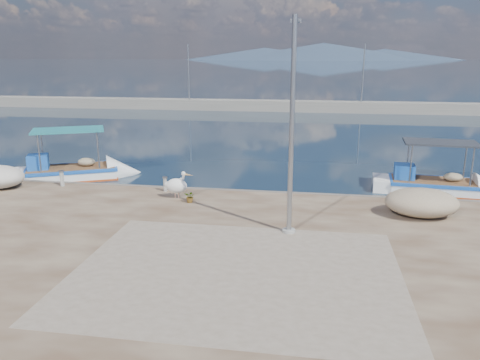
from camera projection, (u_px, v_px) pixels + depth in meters
name	position (u px, v px, depth m)	size (l,w,h in m)	color
ground	(222.00, 245.00, 16.07)	(1400.00, 1400.00, 0.00)	#162635
quay	(169.00, 340.00, 10.28)	(44.00, 22.00, 0.50)	#442C1D
quay_patch	(236.00, 272.00, 12.92)	(9.00, 7.00, 0.01)	gray
breakwater	(290.00, 106.00, 54.05)	(120.00, 2.20, 7.50)	gray
mountains	(319.00, 52.00, 632.70)	(370.00, 280.00, 22.00)	#28384C
boat_left	(71.00, 174.00, 24.60)	(6.64, 4.68, 3.06)	white
boat_right	(434.00, 188.00, 22.19)	(6.04, 2.42, 2.84)	white
pelican	(177.00, 185.00, 19.49)	(1.19, 0.58, 1.16)	tan
lamp_post	(292.00, 136.00, 15.02)	(0.44, 0.96, 7.00)	gray
bollard_near	(165.00, 183.00, 20.51)	(0.22, 0.22, 0.66)	gray
bollard_far	(62.00, 178.00, 21.33)	(0.24, 0.24, 0.73)	gray
potted_plant	(190.00, 197.00, 18.98)	(0.45, 0.39, 0.49)	#33722D
net_pile_c	(422.00, 203.00, 17.30)	(2.66, 1.90, 1.05)	tan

